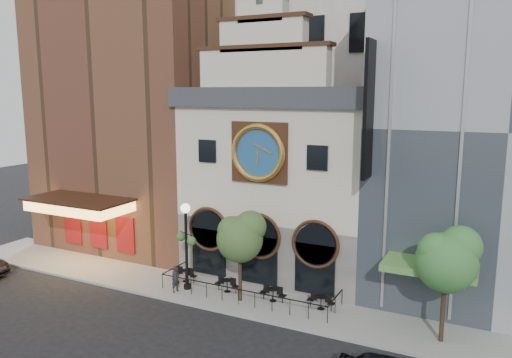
{
  "coord_description": "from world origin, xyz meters",
  "views": [
    {
      "loc": [
        12.8,
        -22.26,
        12.06
      ],
      "look_at": [
        -1.25,
        6.0,
        6.54
      ],
      "focal_mm": 35.0,
      "sensor_mm": 36.0,
      "label": 1
    }
  ],
  "objects_px": {
    "tree_left": "(241,235)",
    "tree_right": "(448,258)",
    "bistro_1": "(227,284)",
    "lamppost": "(186,237)",
    "bistro_0": "(186,275)",
    "bistro_2": "(273,293)",
    "pedestrian": "(176,279)",
    "bistro_3": "(321,301)"
  },
  "relations": [
    {
      "from": "bistro_0",
      "to": "bistro_1",
      "type": "xyz_separation_m",
      "value": [
        3.19,
        -0.26,
        0.0
      ]
    },
    {
      "from": "bistro_1",
      "to": "tree_right",
      "type": "bearing_deg",
      "value": -2.8
    },
    {
      "from": "pedestrian",
      "to": "tree_left",
      "type": "bearing_deg",
      "value": -63.41
    },
    {
      "from": "lamppost",
      "to": "tree_left",
      "type": "xyz_separation_m",
      "value": [
        3.77,
        -0.05,
        0.58
      ]
    },
    {
      "from": "bistro_2",
      "to": "bistro_3",
      "type": "relative_size",
      "value": 1.0
    },
    {
      "from": "bistro_0",
      "to": "tree_left",
      "type": "distance_m",
      "value": 5.78
    },
    {
      "from": "bistro_1",
      "to": "lamppost",
      "type": "xyz_separation_m",
      "value": [
        -2.43,
        -0.68,
        2.85
      ]
    },
    {
      "from": "bistro_2",
      "to": "lamppost",
      "type": "relative_size",
      "value": 0.29
    },
    {
      "from": "bistro_2",
      "to": "bistro_3",
      "type": "distance_m",
      "value": 2.84
    },
    {
      "from": "bistro_1",
      "to": "tree_left",
      "type": "height_order",
      "value": "tree_left"
    },
    {
      "from": "bistro_0",
      "to": "lamppost",
      "type": "bearing_deg",
      "value": -50.88
    },
    {
      "from": "bistro_1",
      "to": "pedestrian",
      "type": "distance_m",
      "value": 3.12
    },
    {
      "from": "tree_left",
      "to": "bistro_1",
      "type": "bearing_deg",
      "value": 151.79
    },
    {
      "from": "bistro_3",
      "to": "tree_left",
      "type": "bearing_deg",
      "value": -168.5
    },
    {
      "from": "bistro_2",
      "to": "pedestrian",
      "type": "bearing_deg",
      "value": -166.82
    },
    {
      "from": "lamppost",
      "to": "tree_right",
      "type": "xyz_separation_m",
      "value": [
        14.76,
        0.07,
        0.9
      ]
    },
    {
      "from": "bistro_0",
      "to": "tree_right",
      "type": "relative_size",
      "value": 0.27
    },
    {
      "from": "bistro_2",
      "to": "lamppost",
      "type": "height_order",
      "value": "lamppost"
    },
    {
      "from": "bistro_1",
      "to": "lamppost",
      "type": "height_order",
      "value": "lamppost"
    },
    {
      "from": "bistro_0",
      "to": "tree_left",
      "type": "bearing_deg",
      "value": -12.24
    },
    {
      "from": "bistro_0",
      "to": "tree_right",
      "type": "xyz_separation_m",
      "value": [
        15.52,
        -0.86,
        3.76
      ]
    },
    {
      "from": "lamppost",
      "to": "tree_left",
      "type": "height_order",
      "value": "lamppost"
    },
    {
      "from": "bistro_2",
      "to": "bistro_0",
      "type": "bearing_deg",
      "value": 177.55
    },
    {
      "from": "tree_left",
      "to": "tree_right",
      "type": "bearing_deg",
      "value": 0.63
    },
    {
      "from": "bistro_2",
      "to": "tree_left",
      "type": "distance_m",
      "value": 3.9
    },
    {
      "from": "bistro_0",
      "to": "bistro_3",
      "type": "height_order",
      "value": "same"
    },
    {
      "from": "bistro_3",
      "to": "lamppost",
      "type": "distance_m",
      "value": 8.82
    },
    {
      "from": "bistro_1",
      "to": "tree_left",
      "type": "xyz_separation_m",
      "value": [
        1.35,
        -0.72,
        3.43
      ]
    },
    {
      "from": "tree_left",
      "to": "pedestrian",
      "type": "bearing_deg",
      "value": -171.08
    },
    {
      "from": "bistro_3",
      "to": "pedestrian",
      "type": "relative_size",
      "value": 0.97
    },
    {
      "from": "tree_left",
      "to": "tree_right",
      "type": "xyz_separation_m",
      "value": [
        10.99,
        0.12,
        0.32
      ]
    },
    {
      "from": "bistro_2",
      "to": "lamppost",
      "type": "xyz_separation_m",
      "value": [
        -5.47,
        -0.67,
        2.85
      ]
    },
    {
      "from": "bistro_0",
      "to": "tree_left",
      "type": "height_order",
      "value": "tree_left"
    },
    {
      "from": "bistro_0",
      "to": "lamppost",
      "type": "distance_m",
      "value": 3.1
    },
    {
      "from": "tree_left",
      "to": "tree_right",
      "type": "distance_m",
      "value": 10.99
    },
    {
      "from": "bistro_2",
      "to": "tree_right",
      "type": "distance_m",
      "value": 10.03
    },
    {
      "from": "bistro_1",
      "to": "lamppost",
      "type": "distance_m",
      "value": 3.81
    },
    {
      "from": "bistro_1",
      "to": "bistro_2",
      "type": "height_order",
      "value": "same"
    },
    {
      "from": "bistro_1",
      "to": "bistro_2",
      "type": "xyz_separation_m",
      "value": [
        3.05,
        -0.01,
        0.0
      ]
    },
    {
      "from": "bistro_2",
      "to": "pedestrian",
      "type": "distance_m",
      "value": 6.0
    },
    {
      "from": "bistro_0",
      "to": "lamppost",
      "type": "height_order",
      "value": "lamppost"
    },
    {
      "from": "pedestrian",
      "to": "lamppost",
      "type": "bearing_deg",
      "value": -9.47
    }
  ]
}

